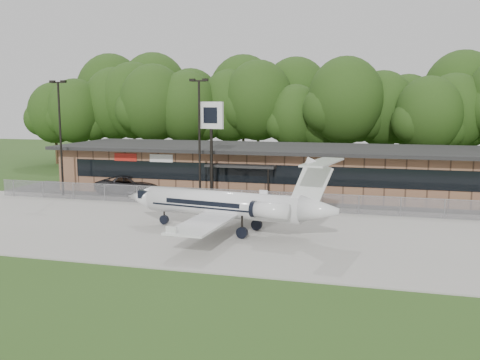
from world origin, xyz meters
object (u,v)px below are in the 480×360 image
(suv, at_px, (130,185))
(terminal, at_px, (277,169))
(business_jet, at_px, (230,206))
(pole_sign, at_px, (211,126))

(suv, bearing_deg, terminal, -70.96)
(business_jet, relative_size, pole_sign, 1.79)
(terminal, xyz_separation_m, pole_sign, (-4.07, -7.14, 4.24))
(terminal, height_order, business_jet, business_jet)
(pole_sign, bearing_deg, suv, 178.25)
(business_jet, xyz_separation_m, pole_sign, (-4.41, 9.65, 4.60))
(terminal, xyz_separation_m, suv, (-12.64, -4.89, -1.32))
(pole_sign, bearing_deg, terminal, 73.30)
(business_jet, bearing_deg, suv, 146.79)
(suv, relative_size, pole_sign, 0.74)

